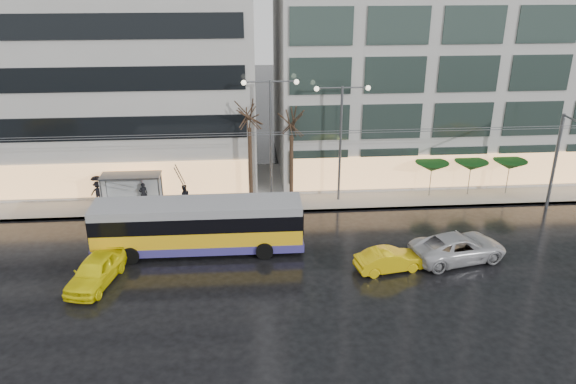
{
  "coord_description": "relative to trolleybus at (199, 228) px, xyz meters",
  "views": [
    {
      "loc": [
        0.27,
        -27.37,
        16.74
      ],
      "look_at": [
        2.77,
        5.0,
        3.26
      ],
      "focal_mm": 35.0,
      "sensor_mm": 36.0,
      "label": 1
    }
  ],
  "objects": [
    {
      "name": "sidewalk",
      "position": [
        4.81,
        10.22,
        -1.52
      ],
      "size": [
        80.0,
        10.0,
        0.15
      ],
      "primitive_type": "cube",
      "color": "gray",
      "rests_on": "ground"
    },
    {
      "name": "pedestrian_c",
      "position": [
        -7.89,
        7.76,
        -0.33
      ],
      "size": [
        1.08,
        0.82,
        2.11
      ],
      "color": "black",
      "rests_on": "sidewalk"
    },
    {
      "name": "parasol_b",
      "position": [
        19.81,
        7.22,
        0.86
      ],
      "size": [
        2.5,
        2.5,
        2.65
      ],
      "color": "#595B60",
      "rests_on": "sidewalk"
    },
    {
      "name": "street_lamp_far",
      "position": [
        9.81,
        7.02,
        4.12
      ],
      "size": [
        3.96,
        0.36,
        8.53
      ],
      "color": "#595B60",
      "rests_on": "sidewalk"
    },
    {
      "name": "tree_a",
      "position": [
        3.31,
        7.22,
        5.5
      ],
      "size": [
        3.2,
        3.2,
        8.4
      ],
      "color": "black",
      "rests_on": "sidewalk"
    },
    {
      "name": "taxi_b",
      "position": [
        11.17,
        -3.23,
        -0.92
      ],
      "size": [
        4.26,
        2.15,
        1.34
      ],
      "primitive_type": "imported",
      "rotation": [
        0.0,
        0.0,
        1.76
      ],
      "color": "yellow",
      "rests_on": "ground"
    },
    {
      "name": "trolleybus",
      "position": [
        0.0,
        0.0,
        0.0
      ],
      "size": [
        12.69,
        4.98,
        5.88
      ],
      "color": "yellow",
      "rests_on": "ground"
    },
    {
      "name": "parasol_c",
      "position": [
        22.81,
        7.22,
        0.86
      ],
      "size": [
        2.5,
        2.5,
        2.65
      ],
      "color": "#595B60",
      "rests_on": "sidewalk"
    },
    {
      "name": "sedan_silver",
      "position": [
        15.57,
        -2.28,
        -0.79
      ],
      "size": [
        6.23,
        3.87,
        1.61
      ],
      "primitive_type": "imported",
      "rotation": [
        0.0,
        0.0,
        1.79
      ],
      "color": "#B4B3B8",
      "rests_on": "ground"
    },
    {
      "name": "pedestrian_b",
      "position": [
        -1.48,
        6.17,
        -0.52
      ],
      "size": [
        1.06,
        0.92,
        1.84
      ],
      "color": "black",
      "rests_on": "sidewalk"
    },
    {
      "name": "tree_b",
      "position": [
        6.31,
        7.42,
        4.81
      ],
      "size": [
        3.2,
        3.2,
        7.7
      ],
      "color": "black",
      "rests_on": "sidewalk"
    },
    {
      "name": "street_lamp_near",
      "position": [
        4.81,
        7.02,
        4.4
      ],
      "size": [
        3.96,
        0.36,
        9.03
      ],
      "color": "#595B60",
      "rests_on": "sidewalk"
    },
    {
      "name": "taxi_a",
      "position": [
        -5.47,
        -3.42,
        -0.78
      ],
      "size": [
        2.96,
        5.06,
        1.62
      ],
      "primitive_type": "imported",
      "rotation": [
        0.0,
        0.0,
        -0.24
      ],
      "color": "#FFEF0D",
      "rests_on": "ground"
    },
    {
      "name": "catenary",
      "position": [
        3.81,
        4.16,
        2.66
      ],
      "size": [
        42.24,
        5.12,
        7.0
      ],
      "color": "#595B60",
      "rests_on": "ground"
    },
    {
      "name": "pedestrian_a",
      "position": [
        -4.5,
        7.13,
        0.0
      ],
      "size": [
        1.27,
        1.28,
        2.19
      ],
      "color": "black",
      "rests_on": "sidewalk"
    },
    {
      "name": "parasol_a",
      "position": [
        16.81,
        7.22,
        0.86
      ],
      "size": [
        2.5,
        2.5,
        2.65
      ],
      "color": "#595B60",
      "rests_on": "sidewalk"
    },
    {
      "name": "kerb",
      "position": [
        4.81,
        5.27,
        -1.52
      ],
      "size": [
        80.0,
        0.1,
        0.15
      ],
      "primitive_type": "cube",
      "color": "slate",
      "rests_on": "ground"
    },
    {
      "name": "building_right",
      "position": [
        21.81,
        15.22,
        11.06
      ],
      "size": [
        32.0,
        14.0,
        25.0
      ],
      "primitive_type": "cube",
      "color": "#ABA8A3",
      "rests_on": "sidewalk"
    },
    {
      "name": "ground",
      "position": [
        2.81,
        -3.78,
        -1.59
      ],
      "size": [
        140.0,
        140.0,
        0.0
      ],
      "primitive_type": "plane",
      "color": "black",
      "rests_on": "ground"
    },
    {
      "name": "building_left",
      "position": [
        -13.19,
        15.22,
        9.56
      ],
      "size": [
        34.0,
        14.0,
        22.0
      ],
      "primitive_type": "cube",
      "color": "#ABA8A3",
      "rests_on": "sidewalk"
    },
    {
      "name": "bus_shelter",
      "position": [
        -5.57,
        6.91,
        0.37
      ],
      "size": [
        4.2,
        1.6,
        2.51
      ],
      "color": "#595B60",
      "rests_on": "sidewalk"
    }
  ]
}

